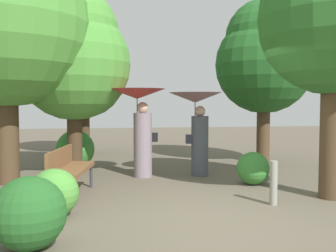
# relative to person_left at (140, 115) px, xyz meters

# --- Properties ---
(ground_plane) EXTENTS (40.00, 40.00, 0.00)m
(ground_plane) POSITION_rel_person_left_xyz_m (0.71, -3.23, -1.37)
(ground_plane) COLOR brown
(person_left) EXTENTS (1.23, 1.23, 1.93)m
(person_left) POSITION_rel_person_left_xyz_m (0.00, 0.00, 0.00)
(person_left) COLOR gray
(person_left) RESTS_ON ground
(person_right) EXTENTS (1.18, 1.18, 1.86)m
(person_right) POSITION_rel_person_left_xyz_m (1.27, -0.04, -0.04)
(person_right) COLOR #474C56
(person_right) RESTS_ON ground
(park_bench) EXTENTS (0.71, 1.56, 0.83)m
(park_bench) POSITION_rel_person_left_xyz_m (-1.36, -1.54, -0.86)
(park_bench) COLOR #38383D
(park_bench) RESTS_ON ground
(tree_near_left) EXTENTS (3.33, 3.33, 5.40)m
(tree_near_left) POSITION_rel_person_left_xyz_m (-2.68, -0.28, 2.11)
(tree_near_left) COLOR #4C3823
(tree_near_left) RESTS_ON ground
(tree_near_right) EXTENTS (2.62, 2.62, 4.40)m
(tree_near_right) POSITION_rel_person_left_xyz_m (3.49, 1.56, 1.50)
(tree_near_right) COLOR #4C3823
(tree_near_right) RESTS_ON ground
(tree_mid_left) EXTENTS (2.56, 2.56, 4.11)m
(tree_mid_left) POSITION_rel_person_left_xyz_m (-1.43, 4.16, 1.27)
(tree_mid_left) COLOR #42301E
(tree_mid_left) RESTS_ON ground
(tree_mid_right) EXTENTS (2.55, 2.55, 4.86)m
(tree_mid_right) POSITION_rel_person_left_xyz_m (3.08, -2.41, 1.90)
(tree_mid_right) COLOR #4C3823
(tree_mid_right) RESTS_ON ground
(tree_far_back) EXTENTS (2.52, 2.52, 4.18)m
(tree_far_back) POSITION_rel_person_left_xyz_m (-1.43, 0.46, 1.34)
(tree_far_back) COLOR #42301E
(tree_far_back) RESTS_ON ground
(bush_path_left) EXTENTS (0.65, 0.65, 0.65)m
(bush_path_left) POSITION_rel_person_left_xyz_m (2.16, -1.15, -1.04)
(bush_path_left) COLOR #387F33
(bush_path_left) RESTS_ON ground
(bush_path_right) EXTENTS (0.82, 0.82, 0.82)m
(bush_path_right) POSITION_rel_person_left_xyz_m (-1.55, -4.06, -0.96)
(bush_path_right) COLOR #235B23
(bush_path_right) RESTS_ON ground
(bush_behind_bench) EXTENTS (0.70, 0.70, 0.70)m
(bush_behind_bench) POSITION_rel_person_left_xyz_m (-1.44, -2.84, -1.02)
(bush_behind_bench) COLOR #4C9338
(bush_behind_bench) RESTS_ON ground
(bush_far_side) EXTENTS (0.95, 0.95, 0.95)m
(bush_far_side) POSITION_rel_person_left_xyz_m (-1.50, 1.38, -0.90)
(bush_far_side) COLOR #387F33
(bush_far_side) RESTS_ON ground
(path_marker_post) EXTENTS (0.12, 0.12, 0.71)m
(path_marker_post) POSITION_rel_person_left_xyz_m (1.92, -2.68, -1.02)
(path_marker_post) COLOR gray
(path_marker_post) RESTS_ON ground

